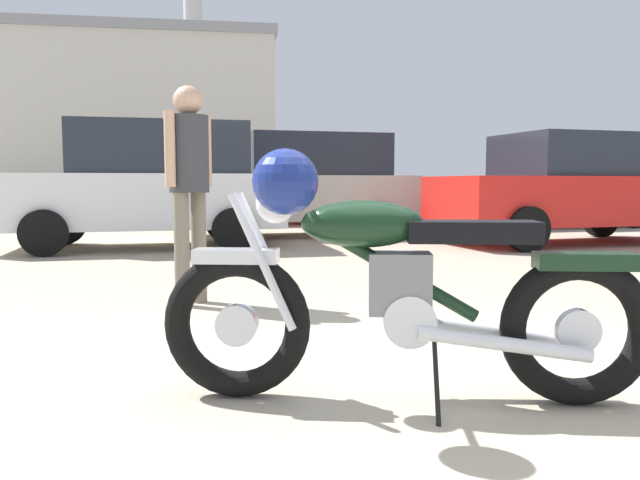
# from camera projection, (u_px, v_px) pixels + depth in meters

# --- Properties ---
(ground_plane) EXTENTS (80.00, 80.00, 0.00)m
(ground_plane) POSITION_uv_depth(u_px,v_px,m) (476.00, 390.00, 2.83)
(ground_plane) COLOR tan
(vintage_motorcycle) EXTENTS (2.04, 0.75, 1.07)m
(vintage_motorcycle) POSITION_uv_depth(u_px,v_px,m) (392.00, 288.00, 2.63)
(vintage_motorcycle) COLOR black
(vintage_motorcycle) RESTS_ON ground_plane
(bystander) EXTENTS (0.35, 0.35, 1.66)m
(bystander) POSITION_uv_depth(u_px,v_px,m) (189.00, 172.00, 4.74)
(bystander) COLOR #706656
(bystander) RESTS_ON ground_plane
(pale_sedan_back) EXTENTS (4.30, 2.13, 1.67)m
(pale_sedan_back) POSITION_uv_depth(u_px,v_px,m) (265.00, 187.00, 14.31)
(pale_sedan_back) COLOR black
(pale_sedan_back) RESTS_ON ground_plane
(red_hatchback_near) EXTENTS (4.35, 2.24, 1.67)m
(red_hatchback_near) POSITION_uv_depth(u_px,v_px,m) (570.00, 189.00, 9.62)
(red_hatchback_near) COLOR black
(red_hatchback_near) RESTS_ON ground_plane
(white_estate_far) EXTENTS (3.96, 1.94, 1.78)m
(white_estate_far) POSITION_uv_depth(u_px,v_px,m) (150.00, 184.00, 8.97)
(white_estate_far) COLOR black
(white_estate_far) RESTS_ON ground_plane
(dark_sedan_left) EXTENTS (4.35, 2.25, 1.67)m
(dark_sedan_left) POSITION_uv_depth(u_px,v_px,m) (554.00, 187.00, 13.36)
(dark_sedan_left) COLOR black
(dark_sedan_left) RESTS_ON ground_plane
(blue_hatchback_right) EXTENTS (3.99, 2.01, 1.78)m
(blue_hatchback_right) POSITION_uv_depth(u_px,v_px,m) (306.00, 184.00, 11.05)
(blue_hatchback_right) COLOR black
(blue_hatchback_right) RESTS_ON ground_plane
(industrial_building) EXTENTS (18.16, 14.30, 18.98)m
(industrial_building) POSITION_uv_depth(u_px,v_px,m) (121.00, 122.00, 37.34)
(industrial_building) COLOR beige
(industrial_building) RESTS_ON ground_plane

